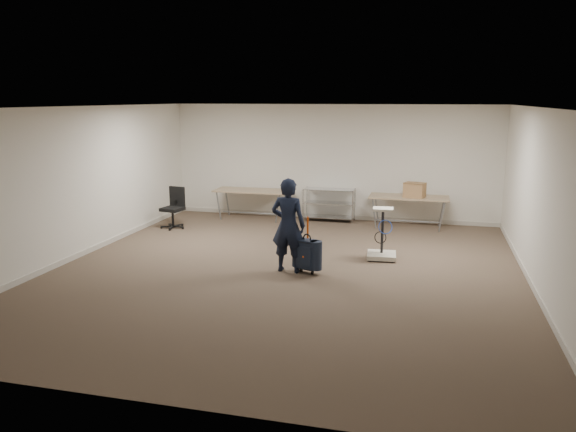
# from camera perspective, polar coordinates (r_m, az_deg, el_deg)

# --- Properties ---
(ground) EXTENTS (9.00, 9.00, 0.00)m
(ground) POSITION_cam_1_polar(r_m,az_deg,el_deg) (9.79, -0.22, -5.61)
(ground) COLOR #4A382D
(ground) RESTS_ON ground
(room_shell) EXTENTS (8.00, 9.00, 9.00)m
(room_shell) POSITION_cam_1_polar(r_m,az_deg,el_deg) (11.06, 1.58, -3.27)
(room_shell) COLOR white
(room_shell) RESTS_ON ground
(folding_table_left) EXTENTS (1.80, 0.75, 0.73)m
(folding_table_left) POSITION_cam_1_polar(r_m,az_deg,el_deg) (13.85, -3.74, 2.46)
(folding_table_left) COLOR #937D5A
(folding_table_left) RESTS_ON ground
(folding_table_right) EXTENTS (1.80, 0.75, 0.73)m
(folding_table_right) POSITION_cam_1_polar(r_m,az_deg,el_deg) (13.19, 12.17, 1.74)
(folding_table_right) COLOR #937D5A
(folding_table_right) RESTS_ON ground
(wire_shelf) EXTENTS (1.22, 0.47, 0.80)m
(wire_shelf) POSITION_cam_1_polar(r_m,az_deg,el_deg) (13.67, 4.20, 1.32)
(wire_shelf) COLOR #BABDC1
(wire_shelf) RESTS_ON ground
(person) EXTENTS (0.61, 0.42, 1.63)m
(person) POSITION_cam_1_polar(r_m,az_deg,el_deg) (9.56, 0.02, -0.96)
(person) COLOR black
(person) RESTS_ON ground
(suitcase) EXTENTS (0.41, 0.32, 0.99)m
(suitcase) POSITION_cam_1_polar(r_m,az_deg,el_deg) (9.58, 1.94, -3.89)
(suitcase) COLOR black
(suitcase) RESTS_ON ground
(office_chair) EXTENTS (0.57, 0.57, 0.94)m
(office_chair) POSITION_cam_1_polar(r_m,az_deg,el_deg) (13.20, -11.53, 0.04)
(office_chair) COLOR black
(office_chair) RESTS_ON ground
(equipment_cart) EXTENTS (0.56, 0.56, 0.97)m
(equipment_cart) POSITION_cam_1_polar(r_m,az_deg,el_deg) (10.60, 9.52, -2.98)
(equipment_cart) COLOR #EFE8CE
(equipment_cart) RESTS_ON ground
(cardboard_box) EXTENTS (0.52, 0.45, 0.33)m
(cardboard_box) POSITION_cam_1_polar(r_m,az_deg,el_deg) (13.07, 12.74, 2.60)
(cardboard_box) COLOR #9A6A47
(cardboard_box) RESTS_ON folding_table_right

